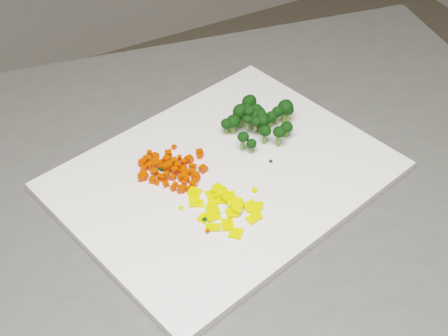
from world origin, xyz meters
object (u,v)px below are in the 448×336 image
pepper_pile (230,199)px  broccoli_pile (259,117)px  cutting_board (224,176)px  carrot_pile (173,163)px

pepper_pile → broccoli_pile: size_ratio=0.97×
cutting_board → carrot_pile: (-0.06, 0.04, 0.02)m
cutting_board → carrot_pile: carrot_pile is taller
broccoli_pile → carrot_pile: bearing=-173.4°
pepper_pile → carrot_pile: bearing=112.1°
pepper_pile → broccoli_pile: 0.17m
carrot_pile → broccoli_pile: bearing=6.6°
pepper_pile → cutting_board: bearing=69.0°
pepper_pile → broccoli_pile: (0.12, 0.12, 0.02)m
cutting_board → carrot_pile: size_ratio=4.50×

